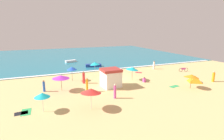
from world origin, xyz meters
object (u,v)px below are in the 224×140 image
object	(u,v)px
lifeguard_cabana	(111,78)
small_boat_1	(93,65)
beachgoer_3	(144,80)
beach_umbrella_1	(61,77)
beachgoer_6	(109,73)
beach_umbrella_2	(95,63)
beachgoer_7	(213,77)
beach_umbrella_4	(72,68)
beachgoer_4	(154,65)
small_boat_0	(71,61)
beach_umbrella_3	(192,76)
beachgoer_2	(84,78)
beachgoer_0	(115,91)
beachgoer_5	(87,85)
beach_tent	(195,79)
parked_bicycle	(183,70)
beach_umbrella_0	(42,95)
beachgoer_1	(44,86)
beach_umbrella_5	(91,91)
beach_umbrella_6	(132,69)

from	to	relation	value
lifeguard_cabana	small_boat_1	distance (m)	13.91
beachgoer_3	beach_umbrella_1	bearing A→B (deg)	175.89
beachgoer_3	beachgoer_6	xyz separation A→B (m)	(-3.46, 6.04, -0.01)
beach_umbrella_2	beachgoer_7	world-z (taller)	beach_umbrella_2
beach_umbrella_1	beach_umbrella_2	xyz separation A→B (m)	(6.57, 6.22, 0.19)
beach_umbrella_4	beachgoer_4	bearing A→B (deg)	6.88
small_boat_1	beach_umbrella_2	bearing A→B (deg)	-104.34
beachgoer_6	small_boat_0	world-z (taller)	beachgoer_6
beach_umbrella_3	beachgoer_2	bearing A→B (deg)	148.77
beach_umbrella_1	beachgoer_0	world-z (taller)	beach_umbrella_1
lifeguard_cabana	beachgoer_2	bearing A→B (deg)	135.81
beachgoer_3	small_boat_0	distance (m)	22.25
beach_umbrella_2	beachgoer_5	xyz separation A→B (m)	(-3.51, -7.87, -1.18)
beach_tent	beach_umbrella_4	bearing A→B (deg)	155.29
small_boat_0	beachgoer_7	bearing A→B (deg)	-54.21
beachgoer_6	small_boat_0	xyz separation A→B (m)	(-4.31, 14.82, -0.00)
parked_bicycle	beach_umbrella_0	bearing A→B (deg)	-163.18
beach_umbrella_2	beachgoer_6	size ratio (longest dim) A/B	3.05
small_boat_0	beachgoer_4	bearing A→B (deg)	-43.36
beachgoer_1	beachgoer_6	world-z (taller)	beachgoer_1
beach_tent	parked_bicycle	xyz separation A→B (m)	(3.65, 6.09, -0.15)
beach_umbrella_2	beach_umbrella_3	xyz separation A→B (m)	(10.14, -12.08, -0.33)
beach_umbrella_5	parked_bicycle	bearing A→B (deg)	23.27
beach_umbrella_1	beach_umbrella_2	bearing A→B (deg)	43.44
beach_umbrella_4	beachgoer_3	size ratio (longest dim) A/B	2.82
beachgoer_2	lifeguard_cabana	bearing A→B (deg)	-44.19
beachgoer_7	beachgoer_6	bearing A→B (deg)	143.68
beach_umbrella_1	beachgoer_7	world-z (taller)	beach_umbrella_1
beach_umbrella_2	beach_umbrella_4	distance (m)	4.89
beach_umbrella_0	beach_umbrella_1	size ratio (longest dim) A/B	0.64
beachgoer_2	beachgoer_6	xyz separation A→B (m)	(5.36, 3.03, -0.50)
lifeguard_cabana	small_boat_0	distance (m)	21.06
lifeguard_cabana	small_boat_1	xyz separation A→B (m)	(1.55, 13.79, -0.97)
beach_umbrella_4	small_boat_1	xyz separation A→B (m)	(6.11, 8.71, -1.66)
small_boat_0	beachgoer_1	bearing A→B (deg)	-109.20
beachgoer_2	beachgoer_6	distance (m)	6.17
beachgoer_2	beachgoer_5	distance (m)	3.81
beach_umbrella_2	beachgoer_6	xyz separation A→B (m)	(2.32, -1.07, -1.75)
beachgoer_4	small_boat_0	size ratio (longest dim) A/B	0.62
beachgoer_0	beach_umbrella_0	bearing A→B (deg)	-177.01
beach_umbrella_5	small_boat_1	xyz separation A→B (m)	(6.14, 19.72, -1.61)
beach_umbrella_0	beachgoer_2	xyz separation A→B (m)	(6.00, 7.71, -0.90)
beachgoer_3	beachgoer_4	xyz separation A→B (m)	(6.84, 7.06, 0.43)
beach_umbrella_3	small_boat_0	distance (m)	28.56
beach_umbrella_6	small_boat_0	size ratio (longest dim) A/B	0.82
lifeguard_cabana	beach_umbrella_4	world-z (taller)	lifeguard_cabana
beachgoer_7	beachgoer_5	bearing A→B (deg)	170.73
beach_umbrella_6	beachgoer_2	xyz separation A→B (m)	(-7.60, 1.33, -1.07)
beach_umbrella_0	beachgoer_2	size ratio (longest dim) A/B	1.08
beach_umbrella_3	parked_bicycle	size ratio (longest dim) A/B	1.44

